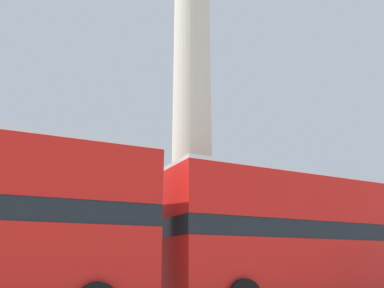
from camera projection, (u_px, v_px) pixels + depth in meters
The scene contains 3 objects.
monument_column at pixel (192, 143), 18.41m from camera, with size 5.61×5.61×21.46m.
bus_c at pixel (310, 234), 12.87m from camera, with size 10.62×2.88×4.22m.
street_lamp at pixel (276, 221), 17.54m from camera, with size 0.39×0.39×6.03m.
Camera 1 is at (-8.07, -15.58, 1.42)m, focal length 35.00 mm.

